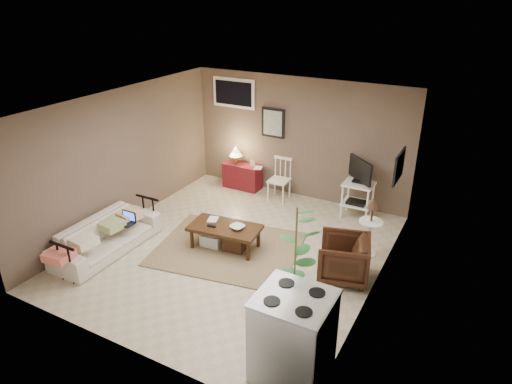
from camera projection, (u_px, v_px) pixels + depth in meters
The scene contains 20 objects.
floor at pixel (234, 250), 7.44m from camera, with size 5.00×5.00×0.00m, color #C1B293.
art_back at pixel (273, 123), 9.06m from camera, with size 0.50×0.03×0.60m, color black.
art_right at pixel (399, 166), 6.69m from camera, with size 0.03×0.60×0.45m, color black.
window at pixel (234, 93), 9.24m from camera, with size 0.96×0.03×0.60m, color white.
rug at pixel (228, 249), 7.47m from camera, with size 2.26×1.80×0.02m, color #86674E.
coffee_table at pixel (225, 235), 7.41m from camera, with size 1.20×0.72×0.43m.
sofa at pixel (106, 231), 7.28m from camera, with size 1.85×0.54×0.72m, color beige.
sofa_pillows at pixel (97, 233), 7.06m from camera, with size 0.35×1.76×0.12m, color beige, non-canonical shape.
sofa_end_rails at pixel (111, 236), 7.26m from camera, with size 0.50×1.84×0.62m, color black, non-canonical shape.
laptop at pixel (127, 220), 7.42m from camera, with size 0.28×0.21×0.19m.
red_console at pixel (242, 174), 9.62m from camera, with size 0.79×0.35×0.92m.
spindle_chair at pixel (279, 180), 9.08m from camera, with size 0.39×0.39×0.85m.
tv_stand at pixel (358, 187), 8.27m from camera, with size 0.54×0.49×1.14m.
side_table at pixel (371, 220), 7.08m from camera, with size 0.37×0.37×1.00m.
armchair at pixel (344, 257), 6.60m from camera, with size 0.70×0.66×0.72m, color black.
potted_plant at pixel (295, 262), 5.53m from camera, with size 0.41×0.41×1.65m.
stove at pixel (293, 336), 4.90m from camera, with size 0.79×0.74×1.03m.
bowl at pixel (237, 222), 7.22m from camera, with size 0.23×0.06×0.23m, color #391E0F.
book_table at pixel (208, 214), 7.50m from camera, with size 0.16×0.02×0.22m, color #391E0F.
book_console at pixel (254, 163), 9.29m from camera, with size 0.16×0.02×0.22m, color #391E0F.
Camera 1 is at (3.34, -5.44, 3.95)m, focal length 32.00 mm.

